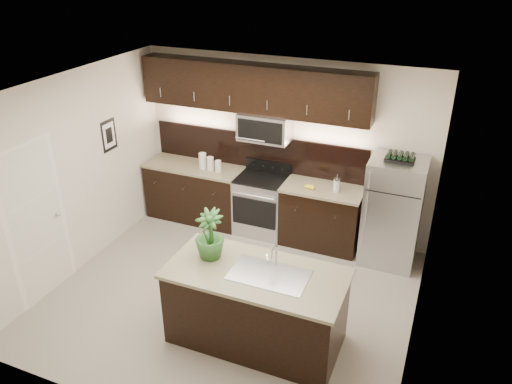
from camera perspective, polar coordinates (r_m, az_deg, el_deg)
ground at (r=6.64m, az=-2.87°, el=-11.78°), size 4.50×4.50×0.00m
room_walls at (r=5.76m, az=-4.40°, el=1.65°), size 4.52×4.02×2.71m
counter_run at (r=7.84m, az=-0.74°, el=-1.17°), size 3.51×0.65×0.94m
upper_fixtures at (r=7.33m, az=-0.17°, el=10.93°), size 3.49×0.40×1.66m
island at (r=5.73m, az=0.02°, el=-12.93°), size 1.96×0.96×0.94m
sink_faucet at (r=5.39m, az=1.55°, el=-9.27°), size 0.84×0.50×0.28m
refrigerator at (r=7.16m, az=15.34°, el=-2.24°), size 0.75×0.68×1.56m
wine_rack at (r=6.82m, az=16.16°, el=3.85°), size 0.38×0.24×0.09m
plant at (r=5.55m, az=-5.34°, el=-4.85°), size 0.38×0.38×0.58m
canisters at (r=7.80m, az=-5.45°, el=3.33°), size 0.38×0.13×0.26m
french_press at (r=7.16m, az=9.18°, el=0.76°), size 0.09×0.09×0.26m
bananas at (r=7.26m, az=5.94°, el=0.70°), size 0.20×0.17×0.05m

